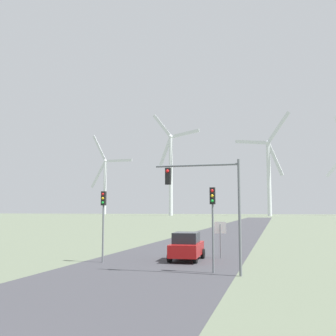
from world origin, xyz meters
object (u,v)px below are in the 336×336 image
traffic_light_post_near_right (213,210)px  wind_turbine_left (171,167)px  traffic_light_mast_overhead (209,192)px  wind_turbine_far_left (105,180)px  traffic_light_post_near_left (103,210)px  car_approaching (187,246)px  stop_sign_far (220,233)px  wind_turbine_center (269,169)px

traffic_light_post_near_right → wind_turbine_left: (-55.15, 197.05, 24.62)m
traffic_light_mast_overhead → wind_turbine_far_left: wind_turbine_far_left is taller
traffic_light_post_near_left → wind_turbine_far_left: 270.51m
traffic_light_post_near_right → car_approaching: traffic_light_post_near_right is taller
stop_sign_far → wind_turbine_center: 191.09m
stop_sign_far → wind_turbine_far_left: bearing=116.3°
car_approaching → wind_turbine_center: wind_turbine_center is taller
traffic_light_post_near_left → traffic_light_mast_overhead: size_ratio=0.76×
wind_turbine_far_left → wind_turbine_left: bearing=-38.2°
car_approaching → traffic_light_post_near_left: bearing=-154.3°
traffic_light_mast_overhead → car_approaching: bearing=114.4°
wind_turbine_far_left → wind_turbine_center: wind_turbine_far_left is taller
traffic_light_post_near_left → wind_turbine_far_left: bearing=114.6°
stop_sign_far → wind_turbine_center: (0.20, 189.67, 23.20)m
traffic_light_mast_overhead → wind_turbine_left: (-55.06, 197.63, 23.68)m
traffic_light_post_near_left → wind_turbine_far_left: size_ratio=0.07×
traffic_light_post_near_right → traffic_light_mast_overhead: size_ratio=0.76×
stop_sign_far → traffic_light_post_near_left: traffic_light_post_near_left is taller
traffic_light_post_near_left → wind_turbine_center: wind_turbine_center is taller
stop_sign_far → wind_turbine_left: wind_turbine_left is taller
traffic_light_mast_overhead → wind_turbine_far_left: bearing=115.7°
stop_sign_far → traffic_light_post_near_left: bearing=-149.2°
stop_sign_far → car_approaching: bearing=-138.8°
stop_sign_far → traffic_light_mast_overhead: (0.41, -7.00, 2.48)m
traffic_light_post_near_left → car_approaching: traffic_light_post_near_left is taller
traffic_light_post_near_right → car_approaching: 5.81m
traffic_light_post_near_right → stop_sign_far: bearing=94.5°
car_approaching → wind_turbine_center: size_ratio=0.08×
traffic_light_post_near_right → wind_turbine_left: size_ratio=0.07×
traffic_light_mast_overhead → wind_turbine_left: bearing=105.6°
car_approaching → wind_turbine_far_left: (-116.93, 242.86, 24.57)m
traffic_light_post_near_left → traffic_light_post_near_right: traffic_light_post_near_right is taller
traffic_light_post_near_right → wind_turbine_center: wind_turbine_center is taller
stop_sign_far → traffic_light_post_near_left: (-6.90, -4.10, 1.53)m
traffic_light_post_near_left → wind_turbine_center: 195.11m
traffic_light_post_near_left → traffic_light_mast_overhead: 7.91m
traffic_light_mast_overhead → wind_turbine_left: 206.52m
stop_sign_far → wind_turbine_center: wind_turbine_center is taller
car_approaching → wind_turbine_far_left: bearing=115.7°
traffic_light_post_near_right → wind_turbine_center: 197.28m
stop_sign_far → traffic_light_mast_overhead: size_ratio=0.42×
traffic_light_post_near_left → wind_turbine_left: (-47.76, 194.74, 24.63)m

